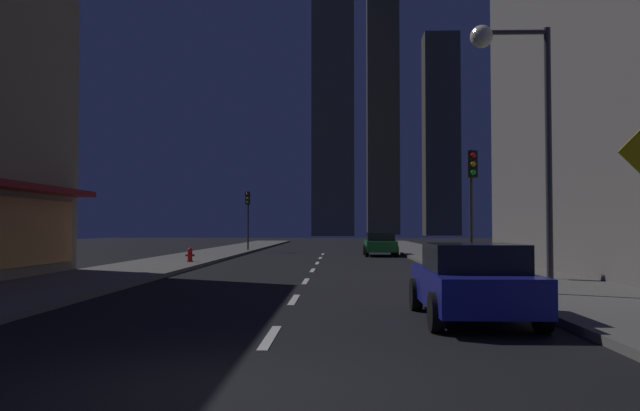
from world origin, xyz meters
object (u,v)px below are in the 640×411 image
object	(u,v)px
traffic_light_near_right	(472,184)
traffic_light_far_left	(248,207)
car_parked_near	(472,281)
car_parked_far	(380,244)
street_lamp_right	(514,92)
fire_hydrant_far_left	(190,255)

from	to	relation	value
traffic_light_near_right	traffic_light_far_left	distance (m)	26.41
car_parked_near	traffic_light_far_left	bearing A→B (deg)	105.40
car_parked_far	traffic_light_near_right	size ratio (longest dim) A/B	1.01
car_parked_near	traffic_light_near_right	bearing A→B (deg)	78.12
traffic_light_near_right	traffic_light_far_left	xyz separation A→B (m)	(-11.00, 24.01, 0.00)
traffic_light_near_right	traffic_light_far_left	size ratio (longest dim) A/B	1.00
street_lamp_right	car_parked_near	bearing A→B (deg)	-117.23
fire_hydrant_far_left	traffic_light_far_left	distance (m)	15.99
fire_hydrant_far_left	street_lamp_right	bearing A→B (deg)	-50.80
street_lamp_right	car_parked_far	bearing A→B (deg)	94.33
street_lamp_right	traffic_light_far_left	bearing A→B (deg)	110.19
fire_hydrant_far_left	street_lamp_right	world-z (taller)	street_lamp_right
car_parked_far	street_lamp_right	size ratio (longest dim) A/B	0.64
car_parked_near	traffic_light_far_left	distance (m)	34.36
traffic_light_near_right	street_lamp_right	xyz separation A→B (m)	(-0.12, -5.58, 1.87)
car_parked_near	fire_hydrant_far_left	xyz separation A→B (m)	(-9.50, 17.29, -0.29)
car_parked_far	traffic_light_far_left	size ratio (longest dim) A/B	1.01
fire_hydrant_far_left	traffic_light_far_left	bearing A→B (deg)	88.55
traffic_light_far_left	street_lamp_right	bearing A→B (deg)	-69.81
traffic_light_near_right	traffic_light_far_left	bearing A→B (deg)	114.62
car_parked_near	fire_hydrant_far_left	world-z (taller)	car_parked_near
street_lamp_right	fire_hydrant_far_left	bearing A→B (deg)	129.20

